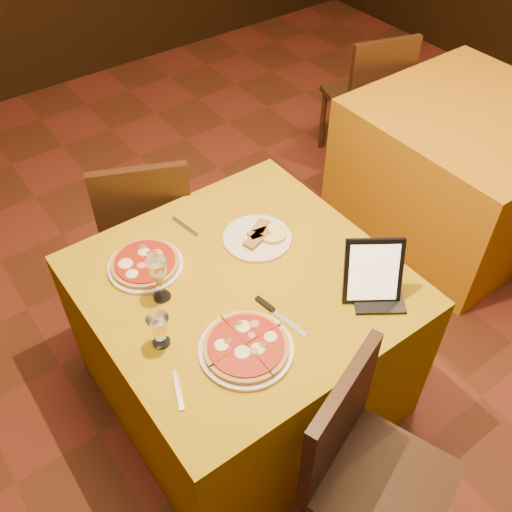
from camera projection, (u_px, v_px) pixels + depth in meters
floor at (356, 373)px, 2.72m from camera, size 6.00×7.00×0.01m
main_table at (244, 340)px, 2.39m from camera, size 1.10×1.10×0.75m
side_table at (462, 169)px, 3.24m from camera, size 1.10×1.10×0.75m
chair_main_near at (383, 483)px, 1.88m from camera, size 0.51×0.51×0.91m
chair_main_far at (147, 222)px, 2.80m from camera, size 0.57×0.57×0.91m
chair_side_far at (363, 97)px, 3.65m from camera, size 0.57×0.57×0.91m
pizza_near at (246, 348)px, 1.89m from camera, size 0.32×0.32×0.03m
pizza_far at (145, 265)px, 2.16m from camera, size 0.29×0.29×0.03m
cutlet_dish at (257, 237)px, 2.27m from camera, size 0.27×0.27×0.03m
wine_glass at (159, 279)px, 2.00m from camera, size 0.10×0.10×0.19m
water_glass at (159, 331)px, 1.87m from camera, size 0.09×0.09×0.13m
tablet at (373, 271)px, 1.99m from camera, size 0.23×0.20×0.24m
knife at (283, 318)px, 1.99m from camera, size 0.05×0.22×0.01m
fork_near at (178, 390)px, 1.79m from camera, size 0.07×0.14×0.01m
fork_far at (185, 227)px, 2.33m from camera, size 0.04×0.16×0.01m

